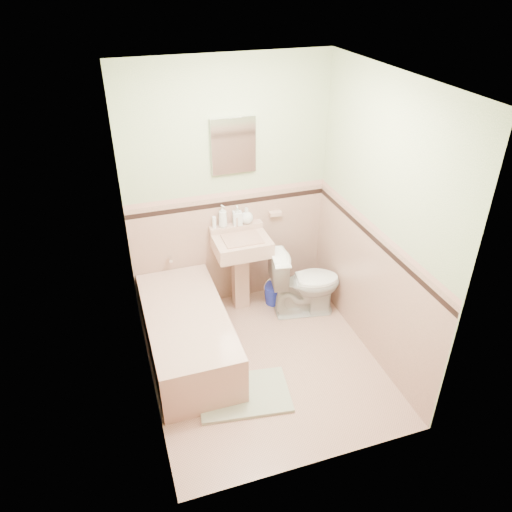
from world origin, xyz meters
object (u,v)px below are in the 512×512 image
object	(u,v)px
soap_bottle_left	(223,216)
bucket	(274,294)
soap_bottle_mid	(237,215)
soap_bottle_right	(247,215)
medicine_cabinet	(233,146)
shoe	(231,394)
sink	(242,274)
toilet	(305,282)
bathtub	(188,335)

from	to	relation	value
soap_bottle_left	bucket	size ratio (longest dim) A/B	1.07
soap_bottle_mid	soap_bottle_right	distance (m)	0.10
medicine_cabinet	soap_bottle_mid	distance (m)	0.70
shoe	bucket	bearing A→B (deg)	43.71
medicine_cabinet	soap_bottle_mid	size ratio (longest dim) A/B	2.62
medicine_cabinet	soap_bottle_mid	xyz separation A→B (m)	(0.02, -0.03, -0.70)
sink	medicine_cabinet	distance (m)	1.30
soap_bottle_right	shoe	distance (m)	1.74
toilet	soap_bottle_right	bearing A→B (deg)	57.44
medicine_cabinet	toilet	bearing A→B (deg)	-37.92
soap_bottle_left	bucket	xyz separation A→B (m)	(0.48, -0.20, -0.91)
soap_bottle_left	toilet	bearing A→B (deg)	-30.75
toilet	medicine_cabinet	bearing A→B (deg)	61.45
bathtub	medicine_cabinet	size ratio (longest dim) A/B	2.87
soap_bottle_left	bathtub	bearing A→B (deg)	-127.65
soap_bottle_left	soap_bottle_right	world-z (taller)	soap_bottle_left
soap_bottle_mid	soap_bottle_left	bearing A→B (deg)	180.00
toilet	bucket	bearing A→B (deg)	55.79
bucket	toilet	bearing A→B (deg)	-43.58
sink	bathtub	bearing A→B (deg)	-142.07
sink	medicine_cabinet	world-z (taller)	medicine_cabinet
sink	soap_bottle_mid	world-z (taller)	soap_bottle_mid
sink	toilet	distance (m)	0.64
medicine_cabinet	soap_bottle_left	world-z (taller)	medicine_cabinet
soap_bottle_mid	bucket	size ratio (longest dim) A/B	0.93
sink	shoe	size ratio (longest dim) A/B	6.08
medicine_cabinet	soap_bottle_right	size ratio (longest dim) A/B	3.12
medicine_cabinet	shoe	size ratio (longest dim) A/B	3.77
soap_bottle_left	soap_bottle_mid	size ratio (longest dim) A/B	1.15
sink	bucket	size ratio (longest dim) A/B	3.93
toilet	soap_bottle_left	bearing A→B (deg)	68.63
medicine_cabinet	sink	bearing A→B (deg)	-90.00
toilet	shoe	world-z (taller)	toilet
sink	soap_bottle_left	distance (m)	0.63
soap_bottle_left	bucket	world-z (taller)	soap_bottle_left
medicine_cabinet	shoe	bearing A→B (deg)	-108.32
sink	shoe	xyz separation A→B (m)	(-0.46, -1.18, -0.36)
bathtub	soap_bottle_right	world-z (taller)	soap_bottle_right
sink	shoe	distance (m)	1.31
medicine_cabinet	bathtub	bearing A→B (deg)	-132.58
sink	shoe	world-z (taller)	sink
bathtub	bucket	size ratio (longest dim) A/B	6.99
soap_bottle_mid	soap_bottle_right	bearing A→B (deg)	0.00
sink	bucket	world-z (taller)	sink
bucket	sink	bearing A→B (deg)	177.46
soap_bottle_mid	toilet	size ratio (longest dim) A/B	0.28
sink	medicine_cabinet	xyz separation A→B (m)	(0.00, 0.21, 1.28)
bathtub	soap_bottle_mid	distance (m)	1.26
sink	soap_bottle_right	bearing A→B (deg)	58.17
bucket	soap_bottle_left	bearing A→B (deg)	157.70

